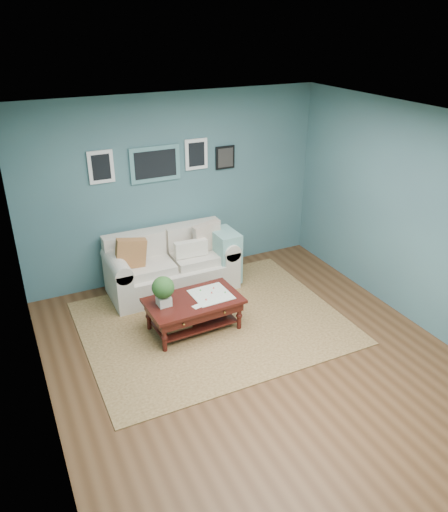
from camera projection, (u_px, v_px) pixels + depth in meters
room_shell at (257, 253)px, 5.24m from camera, size 5.00×5.02×2.70m
area_rug at (213, 323)px, 6.49m from camera, size 3.26×2.61×0.01m
loveseat at (176, 263)px, 7.18m from camera, size 1.85×0.84×0.95m
coffee_table at (189, 306)px, 6.19m from camera, size 1.20×0.73×0.82m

